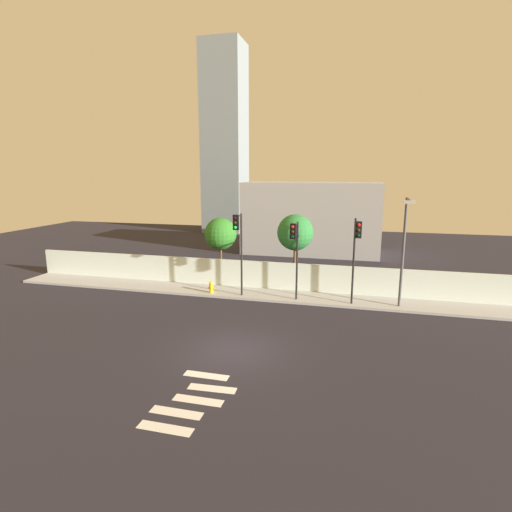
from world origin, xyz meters
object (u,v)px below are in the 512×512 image
object	(u,v)px
roadside_tree_midleft	(295,233)
fire_hydrant	(211,287)
traffic_light_left	(356,244)
traffic_light_center	(239,238)
street_lamp_curbside	(404,244)
traffic_light_right	(295,245)
roadside_tree_leftmost	(221,234)

from	to	relation	value
roadside_tree_midleft	fire_hydrant	bearing A→B (deg)	-144.43
traffic_light_left	roadside_tree_midleft	size ratio (longest dim) A/B	1.01
traffic_light_center	street_lamp_curbside	bearing A→B (deg)	2.35
traffic_light_center	traffic_light_right	world-z (taller)	traffic_light_center
street_lamp_curbside	fire_hydrant	xyz separation A→B (m)	(-11.50, 0.01, -3.31)
traffic_light_right	street_lamp_curbside	size ratio (longest dim) A/B	0.76
roadside_tree_midleft	traffic_light_right	bearing A→B (deg)	-81.52
street_lamp_curbside	roadside_tree_leftmost	bearing A→B (deg)	163.80
traffic_light_center	fire_hydrant	distance (m)	3.90
traffic_light_left	roadside_tree_midleft	xyz separation A→B (m)	(-4.04, 4.23, -0.09)
street_lamp_curbside	roadside_tree_midleft	bearing A→B (deg)	152.28
traffic_light_center	traffic_light_right	size ratio (longest dim) A/B	1.09
traffic_light_right	roadside_tree_midleft	size ratio (longest dim) A/B	0.95
traffic_light_right	fire_hydrant	xyz separation A→B (m)	(-5.44, 0.44, -3.05)
traffic_light_center	roadside_tree_leftmost	world-z (taller)	traffic_light_center
street_lamp_curbside	roadside_tree_midleft	size ratio (longest dim) A/B	1.25
roadside_tree_midleft	traffic_light_center	bearing A→B (deg)	-126.43
traffic_light_right	roadside_tree_midleft	world-z (taller)	roadside_tree_midleft
fire_hydrant	roadside_tree_leftmost	bearing A→B (deg)	98.41
traffic_light_left	traffic_light_center	bearing A→B (deg)	177.08
traffic_light_left	roadside_tree_leftmost	distance (m)	10.33
traffic_light_left	traffic_light_right	world-z (taller)	traffic_light_left
traffic_light_left	street_lamp_curbside	size ratio (longest dim) A/B	0.81
traffic_light_left	street_lamp_curbside	world-z (taller)	street_lamp_curbside
traffic_light_right	roadside_tree_leftmost	world-z (taller)	traffic_light_right
traffic_light_left	fire_hydrant	bearing A→B (deg)	175.14
traffic_light_right	roadside_tree_midleft	distance (m)	3.96
fire_hydrant	traffic_light_right	bearing A→B (deg)	-4.61
traffic_light_left	roadside_tree_midleft	world-z (taller)	traffic_light_left
fire_hydrant	roadside_tree_midleft	size ratio (longest dim) A/B	0.15
traffic_light_left	fire_hydrant	xyz separation A→B (m)	(-8.90, 0.76, -3.28)
traffic_light_right	roadside_tree_leftmost	xyz separation A→B (m)	(-5.96, 3.91, -0.15)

